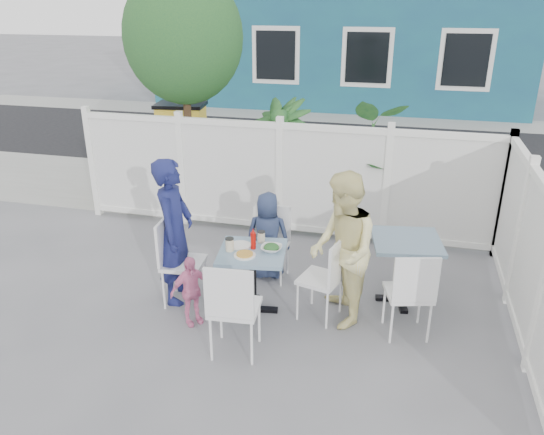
% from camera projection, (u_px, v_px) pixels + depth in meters
% --- Properties ---
extents(ground, '(80.00, 80.00, 0.00)m').
position_uv_depth(ground, '(216.00, 323.00, 5.51)').
color(ground, slate).
extents(near_sidewalk, '(24.00, 2.60, 0.01)m').
position_uv_depth(near_sidewalk, '(293.00, 199.00, 8.91)').
color(near_sidewalk, gray).
rests_on(near_sidewalk, ground).
extents(street, '(24.00, 5.00, 0.01)m').
position_uv_depth(street, '(327.00, 144.00, 12.22)').
color(street, black).
rests_on(street, ground).
extents(far_sidewalk, '(24.00, 1.60, 0.01)m').
position_uv_depth(far_sidewalk, '(344.00, 117.00, 14.99)').
color(far_sidewalk, gray).
rests_on(far_sidewalk, ground).
extents(building, '(11.00, 6.00, 6.00)m').
position_uv_depth(building, '(347.00, 2.00, 16.99)').
color(building, navy).
rests_on(building, ground).
extents(fence_back, '(5.86, 0.08, 1.60)m').
position_uv_depth(fence_back, '(280.00, 181.00, 7.33)').
color(fence_back, white).
rests_on(fence_back, ground).
extents(fence_right, '(0.08, 3.66, 1.60)m').
position_uv_depth(fence_right, '(530.00, 264.00, 5.06)').
color(fence_right, white).
rests_on(fence_right, ground).
extents(tree, '(1.80, 1.62, 3.59)m').
position_uv_depth(tree, '(183.00, 37.00, 7.83)').
color(tree, '#382316').
rests_on(tree, ground).
extents(utility_cabinet, '(0.84, 0.65, 1.42)m').
position_uv_depth(utility_cabinet, '(183.00, 147.00, 9.28)').
color(utility_cabinet, gold).
rests_on(utility_cabinet, ground).
extents(potted_shrub_a, '(1.36, 1.36, 1.78)m').
position_uv_depth(potted_shrub_a, '(278.00, 159.00, 7.96)').
color(potted_shrub_a, '#1C4B26').
rests_on(potted_shrub_a, ground).
extents(potted_shrub_b, '(1.95, 1.85, 1.70)m').
position_uv_depth(potted_shrub_b, '(374.00, 171.00, 7.56)').
color(potted_shrub_b, '#1C4B26').
rests_on(potted_shrub_b, ground).
extents(main_table, '(0.77, 0.77, 0.72)m').
position_uv_depth(main_table, '(253.00, 265.00, 5.52)').
color(main_table, slate).
rests_on(main_table, ground).
extents(spare_table, '(0.82, 0.82, 0.75)m').
position_uv_depth(spare_table, '(406.00, 254.00, 5.70)').
color(spare_table, slate).
rests_on(spare_table, ground).
extents(chair_left, '(0.46, 0.48, 0.97)m').
position_uv_depth(chair_left, '(176.00, 255.00, 5.71)').
color(chair_left, white).
rests_on(chair_left, ground).
extents(chair_right, '(0.49, 0.50, 0.91)m').
position_uv_depth(chair_right, '(327.00, 273.00, 5.41)').
color(chair_right, white).
rests_on(chair_right, ground).
extents(chair_back, '(0.40, 0.39, 0.87)m').
position_uv_depth(chair_back, '(272.00, 237.00, 6.28)').
color(chair_back, white).
rests_on(chair_back, ground).
extents(chair_near, '(0.48, 0.47, 0.98)m').
position_uv_depth(chair_near, '(233.00, 304.00, 4.79)').
color(chair_near, white).
rests_on(chair_near, ground).
extents(chair_spare, '(0.52, 0.51, 0.94)m').
position_uv_depth(chair_spare, '(411.00, 289.00, 5.08)').
color(chair_spare, white).
rests_on(chair_spare, ground).
extents(man, '(0.46, 0.63, 1.62)m').
position_uv_depth(man, '(175.00, 231.00, 5.69)').
color(man, navy).
rests_on(man, ground).
extents(woman, '(0.83, 0.94, 1.60)m').
position_uv_depth(woman, '(342.00, 250.00, 5.28)').
color(woman, '#F3DE55').
rests_on(woman, ground).
extents(boy, '(0.56, 0.41, 1.06)m').
position_uv_depth(boy, '(268.00, 236.00, 6.26)').
color(boy, navy).
rests_on(boy, ground).
extents(toddler, '(0.44, 0.45, 0.76)m').
position_uv_depth(toddler, '(191.00, 291.00, 5.38)').
color(toddler, pink).
rests_on(toddler, ground).
extents(plate_main, '(0.22, 0.22, 0.01)m').
position_uv_depth(plate_main, '(245.00, 255.00, 5.35)').
color(plate_main, white).
rests_on(plate_main, main_table).
extents(plate_side, '(0.23, 0.23, 0.02)m').
position_uv_depth(plate_side, '(240.00, 245.00, 5.56)').
color(plate_side, white).
rests_on(plate_side, main_table).
extents(salad_bowl, '(0.21, 0.21, 0.05)m').
position_uv_depth(salad_bowl, '(271.00, 248.00, 5.45)').
color(salad_bowl, white).
rests_on(salad_bowl, main_table).
extents(coffee_cup_a, '(0.09, 0.09, 0.13)m').
position_uv_depth(coffee_cup_a, '(230.00, 245.00, 5.44)').
color(coffee_cup_a, beige).
rests_on(coffee_cup_a, main_table).
extents(coffee_cup_b, '(0.08, 0.08, 0.11)m').
position_uv_depth(coffee_cup_b, '(261.00, 237.00, 5.63)').
color(coffee_cup_b, beige).
rests_on(coffee_cup_b, main_table).
extents(ketchup_bottle, '(0.06, 0.06, 0.18)m').
position_uv_depth(ketchup_bottle, '(253.00, 241.00, 5.48)').
color(ketchup_bottle, '#AD0C07').
rests_on(ketchup_bottle, main_table).
extents(salt_shaker, '(0.03, 0.03, 0.06)m').
position_uv_depth(salt_shaker, '(252.00, 238.00, 5.68)').
color(salt_shaker, white).
rests_on(salt_shaker, main_table).
extents(pepper_shaker, '(0.03, 0.03, 0.07)m').
position_uv_depth(pepper_shaker, '(255.00, 237.00, 5.68)').
color(pepper_shaker, black).
rests_on(pepper_shaker, main_table).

